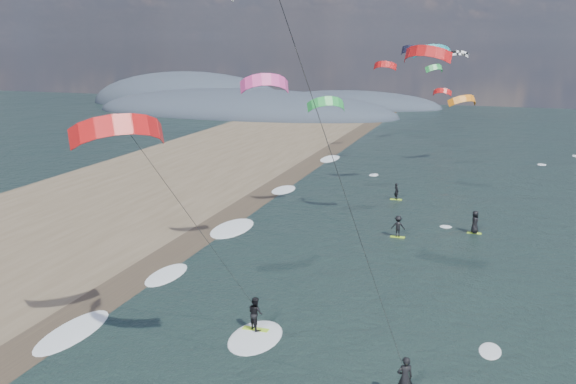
% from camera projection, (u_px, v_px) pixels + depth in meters
% --- Properties ---
extents(wet_sand_strip, '(3.00, 240.00, 0.00)m').
position_uv_depth(wet_sand_strip, '(101.00, 301.00, 37.84)').
color(wet_sand_strip, '#382D23').
rests_on(wet_sand_strip, ground).
extents(coastal_hills, '(80.00, 41.00, 15.00)m').
position_uv_depth(coastal_hills, '(235.00, 109.00, 138.14)').
color(coastal_hills, '#3D4756').
rests_on(coastal_hills, ground).
extents(kitesurfer_near_a, '(8.19, 8.96, 18.46)m').
position_uv_depth(kitesurfer_near_a, '(297.00, 57.00, 20.42)').
color(kitesurfer_near_a, '#ADEA29').
rests_on(kitesurfer_near_a, ground).
extents(kitesurfer_near_b, '(7.13, 9.32, 12.73)m').
position_uv_depth(kitesurfer_near_b, '(169.00, 195.00, 28.87)').
color(kitesurfer_near_b, '#ADEA29').
rests_on(kitesurfer_near_b, ground).
extents(far_kitesurfers, '(8.69, 12.43, 1.85)m').
position_uv_depth(far_kitesurfers, '(427.00, 219.00, 51.66)').
color(far_kitesurfers, '#ADEA29').
rests_on(far_kitesurfers, ground).
extents(bg_kite_field, '(14.54, 78.01, 8.49)m').
position_uv_depth(bg_kite_field, '(421.00, 70.00, 71.34)').
color(bg_kite_field, gray).
rests_on(bg_kite_field, ground).
extents(shoreline_surf, '(2.40, 79.40, 0.11)m').
position_uv_depth(shoreline_surf, '(159.00, 275.00, 41.86)').
color(shoreline_surf, white).
rests_on(shoreline_surf, ground).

